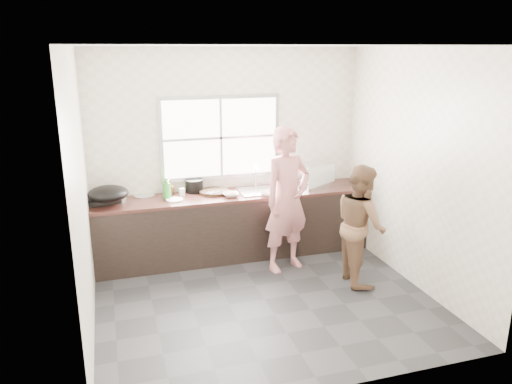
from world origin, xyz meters
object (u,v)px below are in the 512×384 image
object	(u,v)px
black_pot	(194,186)
pot_lid_right	(144,195)
bottle_brown_short	(169,187)
dish_rack	(315,176)
woman	(287,204)
bottle_green	(167,188)
glass_jar	(182,192)
bowl_held	(266,193)
burner	(102,199)
cutting_board	(214,192)
plate_food	(174,200)
pot_lid_left	(116,200)
bottle_brown_tall	(168,189)
wok	(108,194)
person_side	(361,224)
bowl_mince	(231,195)
bowl_crabs	(284,191)

from	to	relation	value
black_pot	pot_lid_right	size ratio (longest dim) A/B	0.85
bottle_brown_short	dish_rack	bearing A→B (deg)	-7.65
woman	dish_rack	xyz separation A→B (m)	(0.60, 0.55, 0.19)
bottle_green	glass_jar	bearing A→B (deg)	18.02
bowl_held	glass_jar	bearing A→B (deg)	163.84
burner	cutting_board	bearing A→B (deg)	-2.31
bottle_brown_short	glass_jar	distance (m)	0.21
cutting_board	glass_jar	xyz separation A→B (m)	(-0.42, -0.00, 0.03)
plate_food	pot_lid_left	xyz separation A→B (m)	(-0.69, 0.23, -0.00)
bottle_brown_tall	wok	xyz separation A→B (m)	(-0.74, -0.21, 0.06)
person_side	pot_lid_right	distance (m)	2.73
black_pot	dish_rack	bearing A→B (deg)	-9.19
bottle_brown_tall	burner	size ratio (longest dim) A/B	0.44
bowl_mince	black_pot	xyz separation A→B (m)	(-0.40, 0.35, 0.06)
cutting_board	bowl_mince	bearing A→B (deg)	-50.74
cutting_board	bowl_held	bearing A→B (deg)	-25.89
dish_rack	cutting_board	bearing A→B (deg)	160.07
bowl_mince	bowl_held	distance (m)	0.45
person_side	black_pot	distance (m)	2.20
cutting_board	bottle_brown_tall	bearing A→B (deg)	173.68
bowl_crabs	bottle_green	world-z (taller)	bottle_green
bottle_brown_tall	bottle_brown_short	bearing A→B (deg)	74.33
cutting_board	bowl_mince	world-z (taller)	bowl_mince
woman	burner	xyz separation A→B (m)	(-2.17, 0.72, 0.05)
black_pot	dish_rack	world-z (taller)	dish_rack
person_side	pot_lid_right	size ratio (longest dim) A/B	5.23
wok	pot_lid_left	distance (m)	0.27
cutting_board	bottle_green	distance (m)	0.63
bowl_mince	glass_jar	distance (m)	0.62
burner	bowl_mince	bearing A→B (deg)	-9.62
plate_food	burner	xyz separation A→B (m)	(-0.86, 0.22, 0.02)
wok	pot_lid_right	bearing A→B (deg)	33.41
woman	bottle_brown_short	world-z (taller)	woman
bottle_green	glass_jar	world-z (taller)	bottle_green
cutting_board	pot_lid_left	world-z (taller)	cutting_board
person_side	bottle_green	xyz separation A→B (m)	(-2.08, 1.18, 0.29)
woman	pot_lid_right	world-z (taller)	woman
bowl_mince	burner	distance (m)	1.60
bottle_brown_tall	glass_jar	world-z (taller)	bottle_brown_tall
plate_food	glass_jar	xyz separation A→B (m)	(0.12, 0.17, 0.04)
bowl_held	bottle_brown_short	world-z (taller)	bottle_brown_short
woman	wok	distance (m)	2.15
person_side	glass_jar	size ratio (longest dim) A/B	14.18
person_side	plate_food	distance (m)	2.28
cutting_board	black_pot	world-z (taller)	black_pot
bottle_green	black_pot	bearing A→B (deg)	28.29
burner	plate_food	bearing A→B (deg)	-14.43
bowl_crabs	black_pot	xyz separation A→B (m)	(-1.10, 0.39, 0.05)
glass_jar	bowl_crabs	bearing A→B (deg)	-11.18
black_pot	glass_jar	distance (m)	0.23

